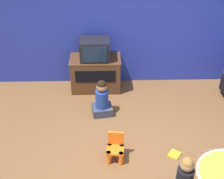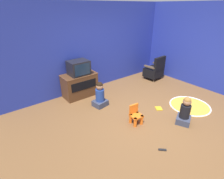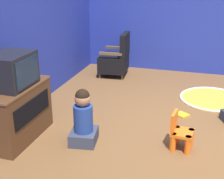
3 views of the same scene
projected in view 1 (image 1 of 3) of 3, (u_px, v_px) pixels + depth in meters
ground_plane at (144, 160)px, 4.84m from camera, size 30.00×30.00×0.00m
wall_back at (130, 22)px, 6.15m from camera, size 5.84×0.12×2.64m
tv_cabinet at (96, 73)px, 6.37m from camera, size 1.01×0.55×0.70m
television at (95, 49)px, 6.05m from camera, size 0.57×0.46×0.41m
yellow_kid_chair at (115, 149)px, 4.76m from camera, size 0.29×0.28×0.46m
child_watching_left at (102, 100)px, 5.66m from camera, size 0.40×0.37×0.71m
child_watching_center at (184, 179)px, 4.14m from camera, size 0.44×0.42×0.68m
book at (174, 154)px, 4.91m from camera, size 0.24×0.24×0.02m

